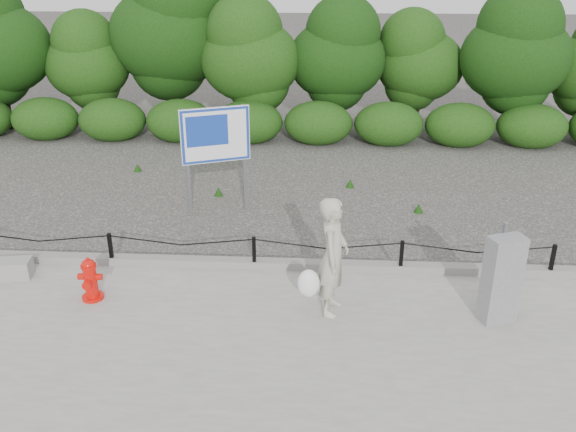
# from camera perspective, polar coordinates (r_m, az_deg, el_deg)

# --- Properties ---
(ground) EXTENTS (90.00, 90.00, 0.00)m
(ground) POSITION_cam_1_polar(r_m,az_deg,el_deg) (10.63, -3.14, -5.30)
(ground) COLOR #2D2B28
(ground) RESTS_ON ground
(sidewalk) EXTENTS (14.00, 4.00, 0.08)m
(sidewalk) POSITION_cam_1_polar(r_m,az_deg,el_deg) (8.93, -4.55, -11.33)
(sidewalk) COLOR gray
(sidewalk) RESTS_ON ground
(curb) EXTENTS (14.00, 0.22, 0.14)m
(curb) POSITION_cam_1_polar(r_m,az_deg,el_deg) (10.61, -3.13, -4.46)
(curb) COLOR slate
(curb) RESTS_ON sidewalk
(chain_barrier) EXTENTS (10.06, 0.06, 0.60)m
(chain_barrier) POSITION_cam_1_polar(r_m,az_deg,el_deg) (10.42, -3.19, -3.11)
(chain_barrier) COLOR black
(chain_barrier) RESTS_ON sidewalk
(treeline) EXTENTS (20.22, 3.80, 4.95)m
(treeline) POSITION_cam_1_polar(r_m,az_deg,el_deg) (18.46, -2.48, 15.54)
(treeline) COLOR black
(treeline) RESTS_ON ground
(fire_hydrant) EXTENTS (0.38, 0.38, 0.72)m
(fire_hydrant) POSITION_cam_1_polar(r_m,az_deg,el_deg) (10.04, -18.01, -5.69)
(fire_hydrant) COLOR red
(fire_hydrant) RESTS_ON sidewalk
(pedestrian) EXTENTS (0.80, 0.75, 1.85)m
(pedestrian) POSITION_cam_1_polar(r_m,az_deg,el_deg) (9.00, 4.09, -3.97)
(pedestrian) COLOR #B0AC97
(pedestrian) RESTS_ON sidewalk
(concrete_block) EXTENTS (1.04, 0.50, 0.32)m
(concrete_block) POSITION_cam_1_polar(r_m,az_deg,el_deg) (11.29, -25.30, -4.54)
(concrete_block) COLOR gray
(concrete_block) RESTS_ON sidewalk
(utility_cabinet) EXTENTS (0.59, 0.46, 1.50)m
(utility_cabinet) POSITION_cam_1_polar(r_m,az_deg,el_deg) (9.41, 19.34, -5.61)
(utility_cabinet) COLOR gray
(utility_cabinet) RESTS_ON sidewalk
(advertising_sign) EXTENTS (1.33, 0.59, 2.27)m
(advertising_sign) POSITION_cam_1_polar(r_m,az_deg,el_deg) (12.49, -6.81, 7.08)
(advertising_sign) COLOR slate
(advertising_sign) RESTS_ON ground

